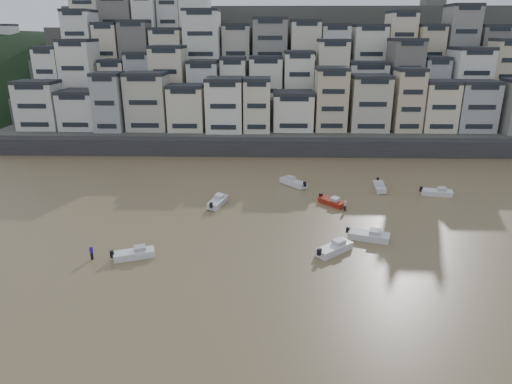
{
  "coord_description": "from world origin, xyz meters",
  "views": [
    {
      "loc": [
        5.9,
        -29.05,
        24.72
      ],
      "look_at": [
        4.32,
        30.0,
        4.0
      ],
      "focal_mm": 32.0,
      "sensor_mm": 36.0,
      "label": 1
    }
  ],
  "objects_px": {
    "boat_g": "(437,191)",
    "boat_f": "(218,201)",
    "boat_h": "(293,181)",
    "boat_a": "(334,247)",
    "boat_i": "(380,186)",
    "boat_j": "(134,253)",
    "person_blue": "(91,252)",
    "person_pink": "(345,205)",
    "boat_b": "(369,235)",
    "boat_e": "(332,201)"
  },
  "relations": [
    {
      "from": "boat_b",
      "to": "boat_j",
      "type": "relative_size",
      "value": 1.09
    },
    {
      "from": "boat_g",
      "to": "boat_h",
      "type": "bearing_deg",
      "value": -179.84
    },
    {
      "from": "boat_g",
      "to": "boat_e",
      "type": "height_order",
      "value": "boat_g"
    },
    {
      "from": "boat_h",
      "to": "boat_a",
      "type": "xyz_separation_m",
      "value": [
        3.58,
        -24.95,
        -0.03
      ]
    },
    {
      "from": "person_blue",
      "to": "boat_f",
      "type": "bearing_deg",
      "value": 54.31
    },
    {
      "from": "boat_f",
      "to": "boat_g",
      "type": "bearing_deg",
      "value": -66.38
    },
    {
      "from": "boat_i",
      "to": "person_blue",
      "type": "xyz_separation_m",
      "value": [
        -38.75,
        -25.54,
        0.14
      ]
    },
    {
      "from": "boat_h",
      "to": "boat_g",
      "type": "height_order",
      "value": "boat_h"
    },
    {
      "from": "person_blue",
      "to": "person_pink",
      "type": "distance_m",
      "value": 35.3
    },
    {
      "from": "boat_b",
      "to": "boat_e",
      "type": "bearing_deg",
      "value": 122.34
    },
    {
      "from": "boat_i",
      "to": "boat_f",
      "type": "xyz_separation_m",
      "value": [
        -26.1,
        -7.91,
        0.02
      ]
    },
    {
      "from": "boat_b",
      "to": "person_blue",
      "type": "height_order",
      "value": "person_blue"
    },
    {
      "from": "boat_e",
      "to": "person_blue",
      "type": "height_order",
      "value": "person_blue"
    },
    {
      "from": "boat_e",
      "to": "boat_j",
      "type": "xyz_separation_m",
      "value": [
        -25.13,
        -17.89,
        0.04
      ]
    },
    {
      "from": "boat_e",
      "to": "person_pink",
      "type": "relative_size",
      "value": 2.76
    },
    {
      "from": "boat_h",
      "to": "person_pink",
      "type": "height_order",
      "value": "person_pink"
    },
    {
      "from": "boat_b",
      "to": "boat_e",
      "type": "height_order",
      "value": "boat_b"
    },
    {
      "from": "boat_b",
      "to": "boat_f",
      "type": "distance_m",
      "value": 23.37
    },
    {
      "from": "person_blue",
      "to": "boat_e",
      "type": "bearing_deg",
      "value": 31.47
    },
    {
      "from": "boat_g",
      "to": "person_blue",
      "type": "height_order",
      "value": "person_blue"
    },
    {
      "from": "boat_a",
      "to": "boat_g",
      "type": "distance_m",
      "value": 28.09
    },
    {
      "from": "boat_h",
      "to": "boat_b",
      "type": "xyz_separation_m",
      "value": [
        8.36,
        -21.35,
        -0.02
      ]
    },
    {
      "from": "boat_i",
      "to": "boat_f",
      "type": "distance_m",
      "value": 27.27
    },
    {
      "from": "boat_f",
      "to": "person_pink",
      "type": "height_order",
      "value": "person_pink"
    },
    {
      "from": "boat_i",
      "to": "boat_h",
      "type": "bearing_deg",
      "value": -92.51
    },
    {
      "from": "boat_g",
      "to": "boat_j",
      "type": "distance_m",
      "value": 48.1
    },
    {
      "from": "boat_g",
      "to": "boat_f",
      "type": "relative_size",
      "value": 0.94
    },
    {
      "from": "boat_g",
      "to": "boat_e",
      "type": "bearing_deg",
      "value": -153.9
    },
    {
      "from": "person_blue",
      "to": "person_pink",
      "type": "bearing_deg",
      "value": 26.76
    },
    {
      "from": "boat_h",
      "to": "boat_b",
      "type": "relative_size",
      "value": 1.03
    },
    {
      "from": "boat_h",
      "to": "boat_i",
      "type": "distance_m",
      "value": 14.3
    },
    {
      "from": "boat_a",
      "to": "boat_i",
      "type": "bearing_deg",
      "value": 24.38
    },
    {
      "from": "boat_h",
      "to": "boat_g",
      "type": "distance_m",
      "value": 23.12
    },
    {
      "from": "boat_b",
      "to": "boat_f",
      "type": "height_order",
      "value": "boat_b"
    },
    {
      "from": "boat_b",
      "to": "boat_g",
      "type": "relative_size",
      "value": 1.07
    },
    {
      "from": "boat_h",
      "to": "boat_b",
      "type": "height_order",
      "value": "boat_h"
    },
    {
      "from": "boat_e",
      "to": "boat_b",
      "type": "bearing_deg",
      "value": -27.68
    },
    {
      "from": "boat_a",
      "to": "boat_e",
      "type": "xyz_separation_m",
      "value": [
        1.76,
        15.92,
        -0.1
      ]
    },
    {
      "from": "boat_a",
      "to": "boat_g",
      "type": "relative_size",
      "value": 1.07
    },
    {
      "from": "boat_h",
      "to": "person_pink",
      "type": "bearing_deg",
      "value": 170.84
    },
    {
      "from": "boat_g",
      "to": "boat_j",
      "type": "xyz_separation_m",
      "value": [
        -42.48,
        -22.55,
        -0.01
      ]
    },
    {
      "from": "boat_e",
      "to": "person_pink",
      "type": "bearing_deg",
      "value": -7.59
    },
    {
      "from": "boat_g",
      "to": "boat_f",
      "type": "bearing_deg",
      "value": -160.15
    },
    {
      "from": "boat_e",
      "to": "person_blue",
      "type": "distance_m",
      "value": 35.06
    },
    {
      "from": "boat_i",
      "to": "boat_e",
      "type": "height_order",
      "value": "boat_i"
    },
    {
      "from": "boat_g",
      "to": "boat_e",
      "type": "xyz_separation_m",
      "value": [
        -17.36,
        -4.66,
        -0.05
      ]
    },
    {
      "from": "boat_a",
      "to": "boat_j",
      "type": "bearing_deg",
      "value": 143.83
    },
    {
      "from": "person_pink",
      "to": "boat_f",
      "type": "bearing_deg",
      "value": 174.77
    },
    {
      "from": "boat_j",
      "to": "person_blue",
      "type": "xyz_separation_m",
      "value": [
        -4.78,
        -0.41,
        0.18
      ]
    },
    {
      "from": "boat_i",
      "to": "boat_f",
      "type": "height_order",
      "value": "boat_f"
    }
  ]
}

